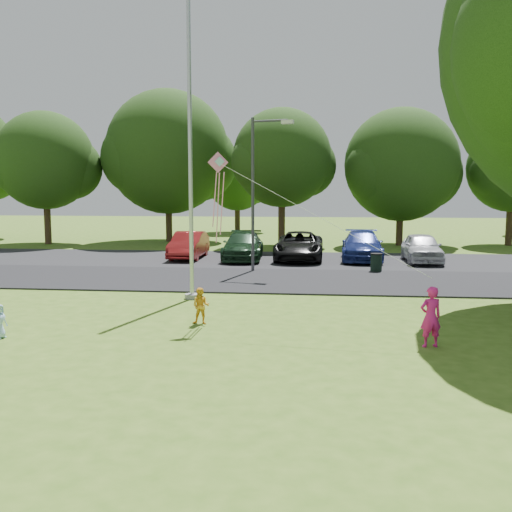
# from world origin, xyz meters

# --- Properties ---
(ground) EXTENTS (120.00, 120.00, 0.00)m
(ground) POSITION_xyz_m (0.00, 0.00, 0.00)
(ground) COLOR #3F631A
(ground) RESTS_ON ground
(park_road) EXTENTS (60.00, 6.00, 0.06)m
(park_road) POSITION_xyz_m (0.00, 9.00, 0.03)
(park_road) COLOR black
(park_road) RESTS_ON ground
(parking_strip) EXTENTS (42.00, 7.00, 0.06)m
(parking_strip) POSITION_xyz_m (0.00, 15.50, 0.03)
(parking_strip) COLOR black
(parking_strip) RESTS_ON ground
(flagpole) EXTENTS (0.50, 0.50, 10.00)m
(flagpole) POSITION_xyz_m (-3.50, 5.00, 4.17)
(flagpole) COLOR #B7BABF
(flagpole) RESTS_ON ground
(street_lamp) EXTENTS (1.87, 0.63, 6.74)m
(street_lamp) POSITION_xyz_m (-1.88, 11.26, 4.05)
(street_lamp) COLOR #3F3F44
(street_lamp) RESTS_ON ground
(trash_can) EXTENTS (0.54, 0.54, 0.85)m
(trash_can) POSITION_xyz_m (3.30, 11.78, 0.43)
(trash_can) COLOR black
(trash_can) RESTS_ON ground
(tree_row) EXTENTS (64.35, 11.94, 10.88)m
(tree_row) POSITION_xyz_m (1.59, 24.23, 5.71)
(tree_row) COLOR #332316
(tree_row) RESTS_ON ground
(horizon_trees) EXTENTS (77.46, 7.20, 7.02)m
(horizon_trees) POSITION_xyz_m (4.06, 33.88, 4.30)
(horizon_trees) COLOR #332316
(horizon_trees) RESTS_ON ground
(parked_cars) EXTENTS (13.49, 5.46, 1.45)m
(parked_cars) POSITION_xyz_m (0.14, 15.46, 0.77)
(parked_cars) COLOR maroon
(parked_cars) RESTS_ON ground
(woman) EXTENTS (0.60, 0.48, 1.44)m
(woman) POSITION_xyz_m (3.34, -0.19, 0.72)
(woman) COLOR #DB1D7E
(woman) RESTS_ON ground
(child_yellow) EXTENTS (0.51, 0.41, 1.01)m
(child_yellow) POSITION_xyz_m (-2.47, 1.46, 0.50)
(child_yellow) COLOR gold
(child_yellow) RESTS_ON ground
(kite) EXTENTS (5.67, 2.40, 3.07)m
(kite) POSITION_xyz_m (-1.91, 1.89, 3.91)
(kite) COLOR pink
(kite) RESTS_ON ground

